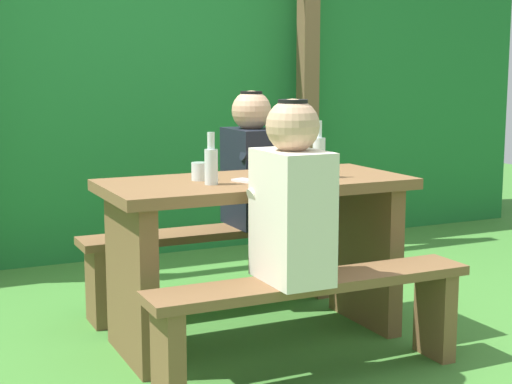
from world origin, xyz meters
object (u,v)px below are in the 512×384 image
at_px(bench_far, 212,251).
at_px(bottle_left, 211,164).
at_px(drinking_glass, 200,171).
at_px(cell_phone, 248,181).
at_px(person_black_coat, 252,164).
at_px(bottle_right, 319,156).
at_px(person_white_shirt, 292,198).
at_px(picnic_table, 256,232).
at_px(bench_near, 313,307).

height_order(bench_far, bottle_left, bottle_left).
bearing_deg(drinking_glass, cell_phone, -39.96).
distance_m(person_black_coat, bottle_right, 0.63).
bearing_deg(person_black_coat, drinking_glass, -135.71).
relative_size(bench_far, person_black_coat, 1.95).
bearing_deg(bottle_right, bottle_left, 178.96).
distance_m(bottle_right, cell_phone, 0.37).
distance_m(person_white_shirt, bottle_right, 0.60).
xyz_separation_m(picnic_table, bottle_right, (0.28, -0.08, 0.35)).
bearing_deg(picnic_table, drinking_glass, 163.48).
xyz_separation_m(bench_near, bottle_right, (0.28, 0.45, 0.56)).
bearing_deg(drinking_glass, bottle_right, -16.50).
bearing_deg(bench_far, person_white_shirt, -95.25).
height_order(drinking_glass, cell_phone, drinking_glass).
xyz_separation_m(person_black_coat, bottle_left, (-0.48, -0.61, 0.09)).
height_order(picnic_table, person_white_shirt, person_white_shirt).
xyz_separation_m(person_white_shirt, cell_phone, (0.02, 0.46, 0.01)).
xyz_separation_m(bench_far, bottle_right, (0.28, -0.62, 0.56)).
bearing_deg(bench_far, bottle_left, -112.26).
height_order(bench_far, bottle_right, bottle_right).
relative_size(person_white_shirt, cell_phone, 5.14).
xyz_separation_m(bench_far, person_white_shirt, (-0.10, -1.07, 0.45)).
bearing_deg(bottle_left, person_white_shirt, -71.78).
relative_size(person_black_coat, bottle_right, 2.72).
xyz_separation_m(bench_near, person_white_shirt, (-0.10, 0.00, 0.45)).
xyz_separation_m(bench_near, drinking_glass, (-0.25, 0.61, 0.50)).
bearing_deg(bench_far, cell_phone, -96.99).
distance_m(picnic_table, person_white_shirt, 0.60).
bearing_deg(bottle_left, drinking_glass, 88.05).
xyz_separation_m(bench_near, cell_phone, (-0.07, 0.47, 0.46)).
distance_m(drinking_glass, bottle_right, 0.55).
bearing_deg(bottle_right, drinking_glass, 163.50).
distance_m(bench_far, bottle_right, 0.88).
relative_size(bottle_left, bottle_right, 0.86).
bearing_deg(person_white_shirt, cell_phone, 87.04).
relative_size(picnic_table, bottle_left, 6.13).
xyz_separation_m(bench_far, person_black_coat, (0.23, -0.00, 0.45)).
distance_m(bottle_left, bottle_right, 0.53).
height_order(person_white_shirt, drinking_glass, person_white_shirt).
bearing_deg(person_black_coat, bottle_left, -128.18).
bearing_deg(cell_phone, drinking_glass, 120.03).
relative_size(bench_far, person_white_shirt, 1.95).
bearing_deg(picnic_table, bench_far, 90.00).
relative_size(picnic_table, drinking_glass, 17.32).
height_order(picnic_table, bottle_left, bottle_left).
bearing_deg(person_black_coat, person_white_shirt, -106.99).
bearing_deg(bench_near, bench_far, 90.00).
bearing_deg(bottle_left, picnic_table, 16.41).
bearing_deg(cell_phone, picnic_table, 23.32).
relative_size(picnic_table, bottle_right, 5.29).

